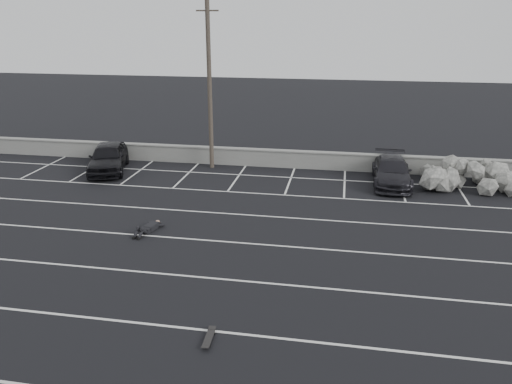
% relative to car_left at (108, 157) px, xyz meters
% --- Properties ---
extents(ground, '(120.00, 120.00, 0.00)m').
position_rel_car_left_xyz_m(ground, '(9.74, -11.40, -0.83)').
color(ground, black).
rests_on(ground, ground).
extents(seawall, '(50.00, 0.45, 1.06)m').
position_rel_car_left_xyz_m(seawall, '(9.74, 2.60, -0.28)').
color(seawall, gray).
rests_on(seawall, ground).
extents(stall_lines, '(36.00, 20.05, 0.01)m').
position_rel_car_left_xyz_m(stall_lines, '(9.66, -6.99, -0.83)').
color(stall_lines, silver).
rests_on(stall_lines, ground).
extents(car_left, '(3.34, 5.25, 1.66)m').
position_rel_car_left_xyz_m(car_left, '(0.00, 0.00, 0.00)').
color(car_left, black).
rests_on(car_left, ground).
extents(car_right, '(2.02, 4.87, 1.41)m').
position_rel_car_left_xyz_m(car_right, '(16.22, 0.47, -0.13)').
color(car_right, black).
rests_on(car_right, ground).
extents(utility_pole, '(1.28, 0.26, 9.58)m').
position_rel_car_left_xyz_m(utility_pole, '(5.79, 1.80, 4.02)').
color(utility_pole, '#4C4238').
rests_on(utility_pole, ground).
extents(trash_bin, '(0.86, 0.86, 1.05)m').
position_rel_car_left_xyz_m(trash_bin, '(20.04, 2.20, -0.30)').
color(trash_bin, '#242426').
rests_on(trash_bin, ground).
extents(riprap_pile, '(5.40, 3.76, 1.18)m').
position_rel_car_left_xyz_m(riprap_pile, '(20.06, 0.28, -0.34)').
color(riprap_pile, '#9E9C94').
rests_on(riprap_pile, ground).
extents(person, '(1.81, 2.63, 0.45)m').
position_rel_car_left_xyz_m(person, '(5.65, -7.72, -0.60)').
color(person, black).
rests_on(person, ground).
extents(skateboard, '(0.27, 0.85, 0.10)m').
position_rel_car_left_xyz_m(skateboard, '(10.14, -14.85, -0.75)').
color(skateboard, black).
rests_on(skateboard, ground).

